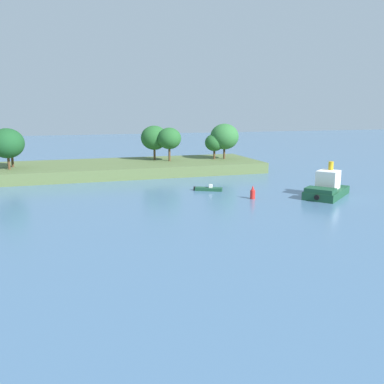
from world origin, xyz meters
The scene contains 4 objects.
treeline_island centered at (-12.56, 72.69, 2.26)m, with size 95.11×17.85×9.34m.
tugboat centered at (31.07, 42.07, 1.24)m, with size 9.56×8.83×4.90m.
fishing_skiff centered at (16.44, 51.24, 0.27)m, with size 4.26×2.99×0.97m.
channel_buoy_red centered at (20.34, 43.90, 0.81)m, with size 0.70×0.70×1.90m.
Camera 1 is at (-4.57, -6.77, 12.33)m, focal length 38.25 mm.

